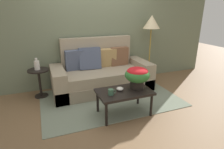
{
  "coord_description": "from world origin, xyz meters",
  "views": [
    {
      "loc": [
        -1.23,
        -3.19,
        1.75
      ],
      "look_at": [
        0.01,
        -0.01,
        0.55
      ],
      "focal_mm": 30.1,
      "sensor_mm": 36.0,
      "label": 1
    }
  ],
  "objects": [
    {
      "name": "floor_lamp",
      "position": [
        1.33,
        0.77,
        1.36
      ],
      "size": [
        0.4,
        0.4,
        1.61
      ],
      "color": "olive",
      "rests_on": "ground"
    },
    {
      "name": "couch",
      "position": [
        -0.0,
        0.62,
        0.35
      ],
      "size": [
        2.16,
        0.94,
        1.15
      ],
      "color": "gray",
      "rests_on": "ground"
    },
    {
      "name": "potted_plant",
      "position": [
        0.28,
        -0.53,
        0.67
      ],
      "size": [
        0.43,
        0.43,
        0.37
      ],
      "color": "black",
      "rests_on": "coffee_table"
    },
    {
      "name": "area_rug",
      "position": [
        0.0,
        0.07,
        0.01
      ],
      "size": [
        2.7,
        1.72,
        0.01
      ],
      "primitive_type": "cube",
      "color": "gray",
      "rests_on": "ground"
    },
    {
      "name": "coffee_table",
      "position": [
        0.02,
        -0.56,
        0.39
      ],
      "size": [
        0.92,
        0.56,
        0.44
      ],
      "color": "black",
      "rests_on": "ground"
    },
    {
      "name": "table_vase",
      "position": [
        -1.32,
        0.69,
        0.69
      ],
      "size": [
        0.11,
        0.11,
        0.24
      ],
      "color": "silver",
      "rests_on": "side_table"
    },
    {
      "name": "coffee_mug",
      "position": [
        -0.25,
        -0.63,
        0.49
      ],
      "size": [
        0.13,
        0.09,
        0.1
      ],
      "color": "#3D664C",
      "rests_on": "coffee_table"
    },
    {
      "name": "snack_bowl",
      "position": [
        -0.05,
        -0.53,
        0.47
      ],
      "size": [
        0.12,
        0.12,
        0.06
      ],
      "color": "silver",
      "rests_on": "coffee_table"
    },
    {
      "name": "wall_back",
      "position": [
        0.0,
        1.11,
        1.43
      ],
      "size": [
        6.4,
        0.12,
        2.87
      ],
      "primitive_type": "cube",
      "color": "slate",
      "rests_on": "ground"
    },
    {
      "name": "ground_plane",
      "position": [
        0.0,
        0.0,
        0.0
      ],
      "size": [
        14.0,
        14.0,
        0.0
      ],
      "primitive_type": "plane",
      "color": "brown"
    },
    {
      "name": "side_table",
      "position": [
        -1.31,
        0.7,
        0.41
      ],
      "size": [
        0.42,
        0.42,
        0.6
      ],
      "color": "black",
      "rests_on": "ground"
    }
  ]
}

